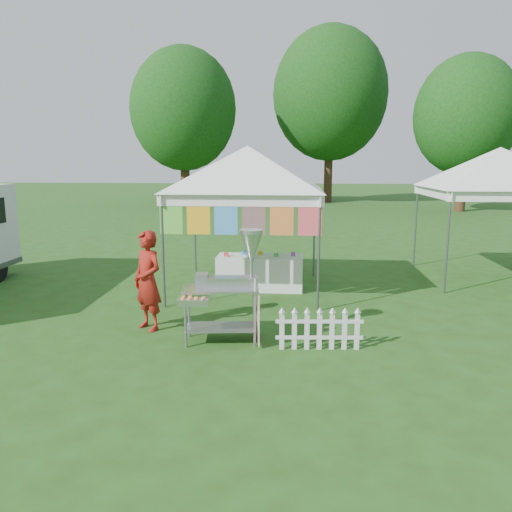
{
  "coord_description": "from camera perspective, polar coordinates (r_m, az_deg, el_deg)",
  "views": [
    {
      "loc": [
        1.05,
        -6.74,
        2.65
      ],
      "look_at": [
        0.34,
        1.53,
        1.1
      ],
      "focal_mm": 35.0,
      "sensor_mm": 36.0,
      "label": 1
    }
  ],
  "objects": [
    {
      "name": "vendor",
      "position": [
        8.14,
        -12.26,
        -2.78
      ],
      "size": [
        0.7,
        0.66,
        1.61
      ],
      "primitive_type": "imported",
      "rotation": [
        0.0,
        0.0,
        -0.65
      ],
      "color": "maroon",
      "rests_on": "ground"
    },
    {
      "name": "picket_fence",
      "position": [
        7.29,
        7.26,
        -8.43
      ],
      "size": [
        1.26,
        0.13,
        0.56
      ],
      "rotation": [
        0.0,
        0.0,
        0.08
      ],
      "color": "silver",
      "rests_on": "ground"
    },
    {
      "name": "donut_cart",
      "position": [
        7.35,
        -2.71,
        -2.42
      ],
      "size": [
        1.22,
        0.95,
        1.7
      ],
      "rotation": [
        0.0,
        0.0,
        0.11
      ],
      "color": "gray",
      "rests_on": "ground"
    },
    {
      "name": "canopy_main",
      "position": [
        10.3,
        -0.96,
        12.44
      ],
      "size": [
        4.24,
        4.24,
        3.45
      ],
      "color": "#59595E",
      "rests_on": "ground"
    },
    {
      "name": "display_table",
      "position": [
        10.6,
        0.45,
        -1.89
      ],
      "size": [
        1.8,
        0.7,
        0.73
      ],
      "primitive_type": "cube",
      "color": "white",
      "rests_on": "ground"
    },
    {
      "name": "tree_mid",
      "position": [
        35.08,
        8.48,
        17.81
      ],
      "size": [
        7.6,
        7.6,
        11.52
      ],
      "color": "#3A1E15",
      "rests_on": "ground"
    },
    {
      "name": "tree_left",
      "position": [
        31.7,
        -8.29,
        16.23
      ],
      "size": [
        6.4,
        6.4,
        9.53
      ],
      "color": "#3A1E15",
      "rests_on": "ground"
    },
    {
      "name": "ground",
      "position": [
        7.32,
        -3.74,
        -10.68
      ],
      "size": [
        120.0,
        120.0,
        0.0
      ],
      "primitive_type": "plane",
      "color": "#254814",
      "rests_on": "ground"
    },
    {
      "name": "canopy_right",
      "position": [
        12.56,
        26.19,
        11.07
      ],
      "size": [
        4.24,
        4.24,
        3.45
      ],
      "color": "#59595E",
      "rests_on": "ground"
    },
    {
      "name": "tree_right",
      "position": [
        30.21,
        22.91,
        14.57
      ],
      "size": [
        5.6,
        5.6,
        8.42
      ],
      "color": "#3A1E15",
      "rests_on": "ground"
    }
  ]
}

